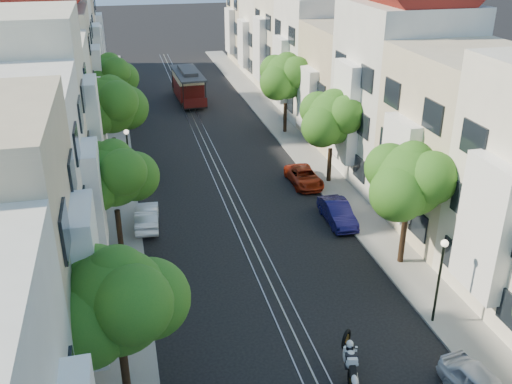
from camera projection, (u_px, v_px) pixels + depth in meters
ground at (209, 151)px, 45.60m from camera, size 200.00×200.00×0.00m
sidewalk_east at (295, 143)px, 47.12m from camera, size 2.50×80.00×0.12m
sidewalk_west at (116, 158)px, 44.03m from camera, size 2.50×80.00×0.12m
rail_left at (202, 152)px, 45.48m from camera, size 0.06×80.00×0.02m
rail_slot at (209, 151)px, 45.60m from camera, size 0.06×80.00×0.02m
rail_right at (216, 151)px, 45.72m from camera, size 0.06×80.00×0.02m
lane_line at (209, 151)px, 45.60m from camera, size 0.08×80.00×0.01m
townhouses_east at (352, 79)px, 45.88m from camera, size 7.75×72.00×12.00m
townhouses_west at (43, 99)px, 40.87m from camera, size 7.75×72.00×11.76m
tree_e_b at (411, 182)px, 28.37m from camera, size 4.93×4.08×6.68m
tree_e_c at (333, 119)px, 38.14m from camera, size 4.84×3.99×6.52m
tree_e_d at (287, 78)px, 47.73m from camera, size 5.01×4.16×6.85m
tree_w_a at (119, 304)px, 19.13m from camera, size 4.93×4.08×6.68m
tree_w_b at (114, 176)px, 29.86m from camera, size 4.72×3.87×6.27m
tree_w_c at (111, 106)px, 39.29m from camera, size 5.13×4.28×7.09m
tree_w_d at (110, 77)px, 49.19m from camera, size 4.84×3.99×6.52m
lamp_east at (441, 269)px, 24.57m from camera, size 0.32×0.32×4.16m
lamp_west at (128, 150)px, 37.77m from camera, size 0.32×0.32×4.16m
sportbike_rider at (350, 358)px, 22.25m from camera, size 0.86×2.20×1.68m
cable_car at (188, 84)px, 58.10m from camera, size 2.80×8.05×3.06m
parked_car_e_mid at (337, 213)px, 34.31m from camera, size 1.48×3.99×1.31m
parked_car_e_far at (304, 177)px, 39.48m from camera, size 1.95×4.12×1.14m
parked_car_w_mid at (147, 216)px, 33.90m from camera, size 1.61×3.90×1.25m
parked_car_w_far at (147, 169)px, 40.82m from camera, size 1.31×3.21×1.09m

